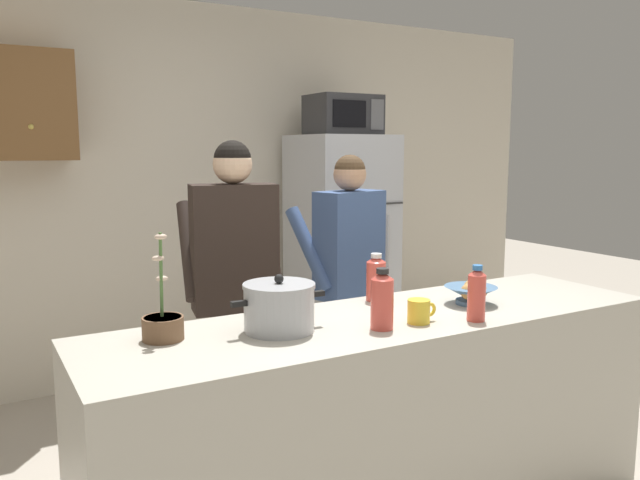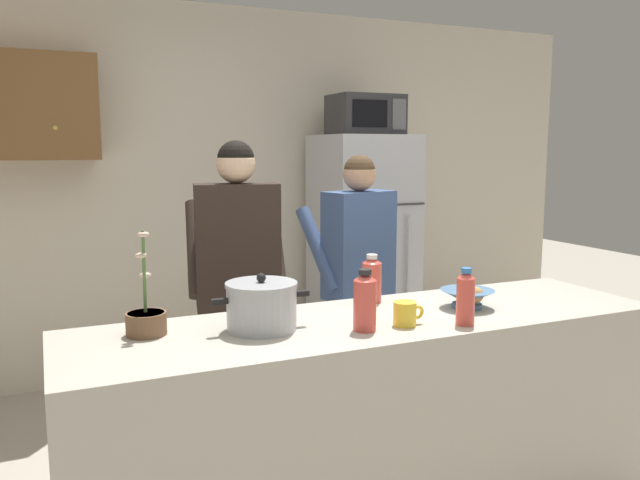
{
  "view_description": "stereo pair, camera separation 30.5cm",
  "coord_description": "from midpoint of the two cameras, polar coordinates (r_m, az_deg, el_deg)",
  "views": [
    {
      "loc": [
        -1.49,
        -2.07,
        1.61
      ],
      "look_at": [
        0.0,
        0.55,
        1.17
      ],
      "focal_mm": 35.49,
      "sensor_mm": 36.0,
      "label": 1
    },
    {
      "loc": [
        -1.22,
        -2.21,
        1.61
      ],
      "look_at": [
        0.0,
        0.55,
        1.17
      ],
      "focal_mm": 35.49,
      "sensor_mm": 36.0,
      "label": 2
    }
  ],
  "objects": [
    {
      "name": "kitchen_island",
      "position": [
        2.78,
        2.57,
        -16.12
      ],
      "size": [
        2.49,
        0.68,
        0.92
      ],
      "primitive_type": "cube",
      "color": "#BCB7A8",
      "rests_on": "ground"
    },
    {
      "name": "potted_orchid",
      "position": [
        2.41,
        -17.57,
        -7.28
      ],
      "size": [
        0.15,
        0.15,
        0.39
      ],
      "color": "brown",
      "rests_on": "kitchen_island"
    },
    {
      "name": "bread_bowl",
      "position": [
        2.86,
        10.52,
        -4.77
      ],
      "size": [
        0.23,
        0.23,
        0.1
      ],
      "color": "#4C7299",
      "rests_on": "kitchen_island"
    },
    {
      "name": "back_wall_unit",
      "position": [
        4.55,
        -15.38,
        5.11
      ],
      "size": [
        6.0,
        0.48,
        2.6
      ],
      "color": "beige",
      "rests_on": "ground"
    },
    {
      "name": "bottle_near_edge",
      "position": [
        2.42,
        2.04,
        -5.44
      ],
      "size": [
        0.09,
        0.09,
        0.24
      ],
      "color": "#D84C3F",
      "rests_on": "kitchen_island"
    },
    {
      "name": "bottle_far_corner",
      "position": [
        2.58,
        10.69,
        -4.83
      ],
      "size": [
        0.07,
        0.07,
        0.23
      ],
      "color": "#D84C3F",
      "rests_on": "kitchen_island"
    },
    {
      "name": "cooking_pot",
      "position": [
        2.42,
        -7.33,
        -6.06
      ],
      "size": [
        0.39,
        0.28,
        0.22
      ],
      "color": "#ADAFB5",
      "rests_on": "kitchen_island"
    },
    {
      "name": "microwave",
      "position": [
        4.58,
        0.17,
        11.2
      ],
      "size": [
        0.48,
        0.37,
        0.28
      ],
      "color": "#2D2D30",
      "rests_on": "refrigerator"
    },
    {
      "name": "refrigerator",
      "position": [
        4.65,
        0.03,
        -1.1
      ],
      "size": [
        0.64,
        0.68,
        1.7
      ],
      "color": "#B7BABF",
      "rests_on": "ground"
    },
    {
      "name": "coffee_mug",
      "position": [
        2.53,
        5.55,
        -6.45
      ],
      "size": [
        0.13,
        0.09,
        0.1
      ],
      "color": "yellow",
      "rests_on": "kitchen_island"
    },
    {
      "name": "person_near_pot",
      "position": [
        3.21,
        -10.45,
        -2.29
      ],
      "size": [
        0.56,
        0.49,
        1.65
      ],
      "color": "#726656",
      "rests_on": "ground"
    },
    {
      "name": "person_by_sink",
      "position": [
        3.61,
        0.14,
        -1.88
      ],
      "size": [
        0.55,
        0.5,
        1.57
      ],
      "color": "black",
      "rests_on": "ground"
    },
    {
      "name": "bottle_mid_counter",
      "position": [
        2.87,
        2.06,
        -3.45
      ],
      "size": [
        0.09,
        0.09,
        0.22
      ],
      "color": "#D84C3F",
      "rests_on": "kitchen_island"
    }
  ]
}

